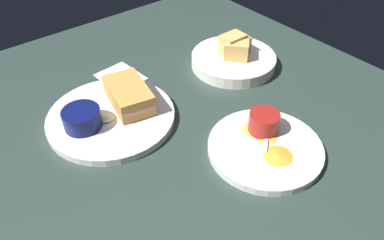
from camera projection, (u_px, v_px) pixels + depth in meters
The scene contains 11 objects.
ground_plane at pixel (173, 129), 80.66cm from camera, with size 110.00×110.00×3.00cm, color #283833.
plate_sandwich_main at pixel (111, 117), 80.12cm from camera, with size 27.49×27.49×1.60cm, color silver.
sandwich_half_near at pixel (129, 95), 80.85cm from camera, with size 14.41×10.09×4.80cm.
ramekin_dark_sauce at pixel (82, 118), 75.41cm from camera, with size 7.84×7.84×4.01cm.
spoon_by_dark_ramekin at pixel (112, 118), 78.06cm from camera, with size 4.79×9.77×0.80cm.
plate_chips_companion at pixel (265, 148), 72.93cm from camera, with size 22.66×22.66×1.60cm, color silver.
ramekin_light_gravy at pixel (264, 122), 74.26cm from camera, with size 6.14×6.14×4.29cm.
spoon_by_gravy_ramekin at pixel (267, 128), 75.75cm from camera, with size 7.27×8.67×0.80cm.
plantain_chip_scatter at pixel (267, 141), 72.86cm from camera, with size 15.00×9.36×0.60cm.
bread_basket_rear at pixel (234, 58), 95.96cm from camera, with size 21.84×21.84×8.15cm.
paper_napkin_folded at pixel (121, 77), 93.05cm from camera, with size 11.00×9.00×0.40cm, color white.
Camera 1 is at (49.07, -34.50, 52.63)cm, focal length 34.59 mm.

